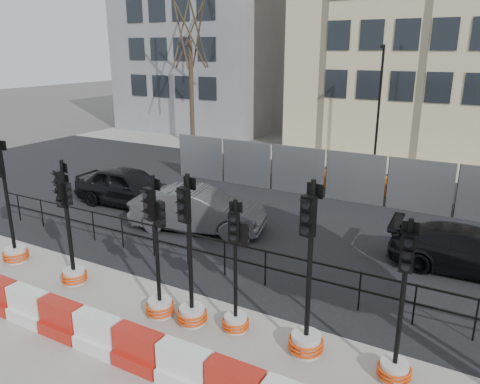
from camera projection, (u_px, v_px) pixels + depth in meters
The scene contains 21 objects.
ground at pixel (200, 295), 11.51m from camera, with size 120.00×120.00×0.00m, color #51514C.
sidewalk_near at pixel (112, 363), 9.01m from camera, with size 40.00×6.00×0.02m, color gray.
road at pixel (306, 212), 17.34m from camera, with size 40.00×14.00×0.03m, color black.
sidewalk_far at pixel (369, 163), 24.83m from camera, with size 40.00×4.00×0.02m, color gray.
building_grey at pixel (207, 32), 34.32m from camera, with size 11.00×9.06×14.00m.
kerb_railing at pixel (225, 252), 12.31m from camera, with size 18.00×0.04×1.00m.
heras_fencing at pixel (331, 177), 19.47m from camera, with size 14.33×1.72×2.00m.
lamp_post_far at pixel (379, 104), 22.80m from camera, with size 0.12×0.56×6.00m.
tree_bare_far at pixel (190, 34), 27.62m from camera, with size 2.00×2.00×9.00m.
barrier_row at pixel (118, 342), 9.07m from camera, with size 12.55×0.50×0.80m.
traffic_signal_a at pixel (13, 238), 13.09m from camera, with size 0.70×0.70×3.58m.
traffic_signal_b at pixel (72, 256), 11.86m from camera, with size 0.65×0.65×3.28m.
traffic_signal_c at pixel (72, 261), 11.94m from camera, with size 0.58×0.58×2.97m.
traffic_signal_d at pixel (159, 285), 10.39m from camera, with size 0.65×0.65×3.31m.
traffic_signal_e at pixel (191, 295), 10.11m from camera, with size 0.68×0.68×3.43m.
traffic_signal_f at pixel (236, 302), 9.86m from camera, with size 0.59×0.59×2.98m.
traffic_signal_g at pixel (307, 321), 9.10m from camera, with size 0.71×0.71×3.60m.
traffic_signal_h at pixel (396, 350), 8.37m from camera, with size 0.62×0.62×3.16m.
car_a at pixel (129, 187), 17.88m from camera, with size 4.49×1.95×1.51m, color black.
car_b at pixel (198, 210), 15.44m from camera, with size 4.65×2.61×1.45m, color #424247.
car_c at pixel (471, 251), 12.54m from camera, with size 4.32×1.94×1.23m, color black.
Camera 1 is at (5.89, -8.44, 5.83)m, focal length 35.00 mm.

